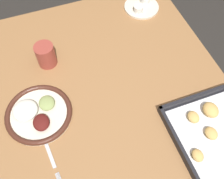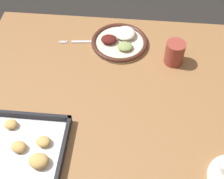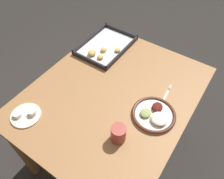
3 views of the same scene
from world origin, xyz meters
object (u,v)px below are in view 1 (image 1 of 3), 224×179
Objects in this scene: dinner_plate at (38,113)px; fork at (50,153)px; baking_tray at (221,143)px; saucer_plate at (142,6)px; drinking_cup at (46,55)px.

dinner_plate reaches higher than fork.
baking_tray reaches higher than fork.
fork is at bearing -46.25° from saucer_plate.
dinner_plate is 0.59× the size of baking_tray.
drinking_cup reaches higher than dinner_plate.
drinking_cup is (-0.38, 0.08, 0.05)m from fork.
drinking_cup is at bearing -70.86° from saucer_plate.
dinner_plate is 1.48× the size of saucer_plate.
drinking_cup reaches higher than saucer_plate.
drinking_cup reaches higher than baking_tray.
baking_tray reaches higher than saucer_plate.
dinner_plate and baking_tray have the same top height.
fork is at bearing -12.14° from drinking_cup.
dinner_plate reaches higher than saucer_plate.
saucer_plate is at bearing 127.88° from fork.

